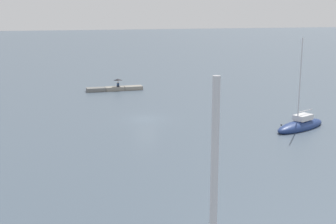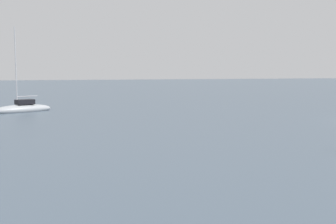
{
  "view_description": "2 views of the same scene",
  "coord_description": "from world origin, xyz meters",
  "views": [
    {
      "loc": [
        12.17,
        49.51,
        12.18
      ],
      "look_at": [
        0.03,
        8.97,
        2.77
      ],
      "focal_mm": 48.83,
      "sensor_mm": 36.0,
      "label": 1
    },
    {
      "loc": [
        -29.51,
        32.02,
        4.84
      ],
      "look_at": [
        3.11,
        18.97,
        1.4
      ],
      "focal_mm": 42.83,
      "sensor_mm": 36.0,
      "label": 2
    }
  ],
  "objects": [
    {
      "name": "sailboat_grey_far",
      "position": [
        23.28,
        30.45,
        0.38
      ],
      "size": [
        5.07,
        7.87,
        10.78
      ],
      "rotation": [
        0.0,
        0.0,
        0.41
      ],
      "color": "#ADB2B7",
      "rests_on": "ground_plane"
    }
  ]
}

